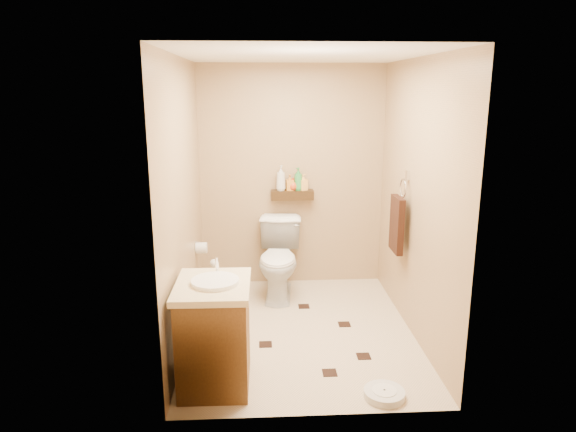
{
  "coord_description": "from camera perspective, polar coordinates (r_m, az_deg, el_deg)",
  "views": [
    {
      "loc": [
        -0.36,
        -4.26,
        2.15
      ],
      "look_at": [
        -0.1,
        0.25,
        1.01
      ],
      "focal_mm": 32.0,
      "sensor_mm": 36.0,
      "label": 1
    }
  ],
  "objects": [
    {
      "name": "bathroom_scale",
      "position": [
        3.93,
        10.65,
        -18.84
      ],
      "size": [
        0.32,
        0.32,
        0.06
      ],
      "rotation": [
        0.0,
        0.0,
        -0.1
      ],
      "color": "silver",
      "rests_on": "ground"
    },
    {
      "name": "floor_accents",
      "position": [
        4.74,
        1.89,
        -12.85
      ],
      "size": [
        1.2,
        1.36,
        0.01
      ],
      "color": "black",
      "rests_on": "ground"
    },
    {
      "name": "bottle_a",
      "position": [
        5.52,
        -0.8,
        4.23
      ],
      "size": [
        0.13,
        0.13,
        0.27
      ],
      "primitive_type": "imported",
      "rotation": [
        0.0,
        0.0,
        2.8
      ],
      "color": "beige",
      "rests_on": "wall_shelf"
    },
    {
      "name": "toilet",
      "position": [
        5.39,
        -0.99,
        -4.84
      ],
      "size": [
        0.52,
        0.82,
        0.8
      ],
      "primitive_type": "imported",
      "rotation": [
        0.0,
        0.0,
        -0.09
      ],
      "color": "white",
      "rests_on": "ground"
    },
    {
      "name": "towel_ring",
      "position": [
        4.84,
        12.05,
        -0.63
      ],
      "size": [
        0.12,
        0.3,
        0.76
      ],
      "color": "silver",
      "rests_on": "wall_right"
    },
    {
      "name": "bottle_c",
      "position": [
        5.54,
        0.56,
        3.57
      ],
      "size": [
        0.13,
        0.13,
        0.14
      ],
      "primitive_type": "imported",
      "rotation": [
        0.0,
        0.0,
        0.22
      ],
      "color": "#C44117",
      "rests_on": "wall_shelf"
    },
    {
      "name": "toilet_paper",
      "position": [
        5.18,
        -9.6,
        -3.5
      ],
      "size": [
        0.12,
        0.11,
        0.12
      ],
      "color": "silver",
      "rests_on": "wall_left"
    },
    {
      "name": "wall_front",
      "position": [
        3.18,
        3.33,
        -3.3
      ],
      "size": [
        2.0,
        0.04,
        2.4
      ],
      "primitive_type": "cube",
      "color": "#A2835D",
      "rests_on": "ground"
    },
    {
      "name": "ceiling",
      "position": [
        4.28,
        1.58,
        17.44
      ],
      "size": [
        2.0,
        2.5,
        0.02
      ],
      "primitive_type": "cube",
      "color": "white",
      "rests_on": "wall_back"
    },
    {
      "name": "vanity",
      "position": [
        3.89,
        -8.18,
        -12.66
      ],
      "size": [
        0.54,
        0.65,
        0.91
      ],
      "rotation": [
        0.0,
        0.0,
        -0.01
      ],
      "color": "brown",
      "rests_on": "ground"
    },
    {
      "name": "bottle_e",
      "position": [
        5.54,
        1.69,
        3.77
      ],
      "size": [
        0.11,
        0.11,
        0.18
      ],
      "primitive_type": "imported",
      "rotation": [
        0.0,
        0.0,
        2.07
      ],
      "color": "#EFAF4F",
      "rests_on": "wall_shelf"
    },
    {
      "name": "toilet_brush",
      "position": [
        5.3,
        -8.12,
        -7.99
      ],
      "size": [
        0.11,
        0.11,
        0.48
      ],
      "color": "#1B6E6C",
      "rests_on": "ground"
    },
    {
      "name": "wall_left",
      "position": [
        4.41,
        -11.58,
        1.38
      ],
      "size": [
        0.04,
        2.5,
        2.4
      ],
      "primitive_type": "cube",
      "color": "#A2835D",
      "rests_on": "ground"
    },
    {
      "name": "bottle_d",
      "position": [
        5.53,
        1.15,
        4.13
      ],
      "size": [
        0.13,
        0.13,
        0.25
      ],
      "primitive_type": "imported",
      "rotation": [
        0.0,
        0.0,
        5.6
      ],
      "color": "#2E8C3F",
      "rests_on": "wall_shelf"
    },
    {
      "name": "bottle_b",
      "position": [
        5.53,
        0.2,
        3.75
      ],
      "size": [
        0.09,
        0.09,
        0.17
      ],
      "primitive_type": "imported",
      "rotation": [
        0.0,
        0.0,
        0.14
      ],
      "color": "orange",
      "rests_on": "wall_shelf"
    },
    {
      "name": "wall_back",
      "position": [
        5.6,
        0.43,
        4.33
      ],
      "size": [
        2.0,
        0.04,
        2.4
      ],
      "primitive_type": "cube",
      "color": "#A2835D",
      "rests_on": "ground"
    },
    {
      "name": "ground",
      "position": [
        4.79,
        1.39,
        -12.6
      ],
      "size": [
        2.5,
        2.5,
        0.0
      ],
      "primitive_type": "plane",
      "color": "beige",
      "rests_on": "ground"
    },
    {
      "name": "wall_shelf",
      "position": [
        5.56,
        0.48,
        2.36
      ],
      "size": [
        0.46,
        0.14,
        0.1
      ],
      "primitive_type": "cube",
      "color": "#3B2510",
      "rests_on": "wall_back"
    },
    {
      "name": "wall_right",
      "position": [
        4.57,
        14.07,
        1.68
      ],
      "size": [
        0.04,
        2.5,
        2.4
      ],
      "primitive_type": "cube",
      "color": "#A2835D",
      "rests_on": "ground"
    }
  ]
}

